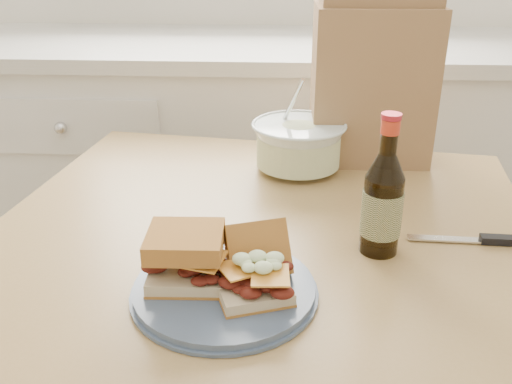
# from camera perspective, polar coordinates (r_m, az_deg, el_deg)

# --- Properties ---
(cabinet_run) EXTENTS (2.50, 0.64, 0.94)m
(cabinet_run) POSITION_cam_1_polar(r_m,az_deg,el_deg) (1.96, -0.79, 1.37)
(cabinet_run) COLOR white
(cabinet_run) RESTS_ON ground
(dining_table) EXTENTS (1.05, 1.05, 0.78)m
(dining_table) POSITION_cam_1_polar(r_m,az_deg,el_deg) (1.03, 0.15, -10.01)
(dining_table) COLOR #A98450
(dining_table) RESTS_ON ground
(plate) EXTENTS (0.26, 0.26, 0.02)m
(plate) POSITION_cam_1_polar(r_m,az_deg,el_deg) (0.82, -3.17, -9.75)
(plate) COLOR #475974
(plate) RESTS_ON dining_table
(sandwich_left) EXTENTS (0.11, 0.10, 0.08)m
(sandwich_left) POSITION_cam_1_polar(r_m,az_deg,el_deg) (0.81, -7.01, -6.41)
(sandwich_left) COLOR #CABC8E
(sandwich_left) RESTS_ON plate
(sandwich_right) EXTENTS (0.12, 0.16, 0.08)m
(sandwich_right) POSITION_cam_1_polar(r_m,az_deg,el_deg) (0.80, -0.13, -7.82)
(sandwich_right) COLOR #CABC8E
(sandwich_right) RESTS_ON plate
(coleslaw_bowl) EXTENTS (0.20, 0.20, 0.20)m
(coleslaw_bowl) POSITION_cam_1_polar(r_m,az_deg,el_deg) (1.22, 4.25, 4.51)
(coleslaw_bowl) COLOR white
(coleslaw_bowl) RESTS_ON dining_table
(beer_bottle) EXTENTS (0.06, 0.06, 0.23)m
(beer_bottle) POSITION_cam_1_polar(r_m,az_deg,el_deg) (0.91, 12.55, -1.00)
(beer_bottle) COLOR black
(beer_bottle) RESTS_ON dining_table
(knife) EXTENTS (0.20, 0.03, 0.01)m
(knife) POSITION_cam_1_polar(r_m,az_deg,el_deg) (1.02, 22.29, -4.45)
(knife) COLOR silver
(knife) RESTS_ON dining_table
(paper_bag) EXTENTS (0.26, 0.17, 0.33)m
(paper_bag) POSITION_cam_1_polar(r_m,az_deg,el_deg) (1.28, 11.49, 10.47)
(paper_bag) COLOR #956848
(paper_bag) RESTS_ON dining_table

